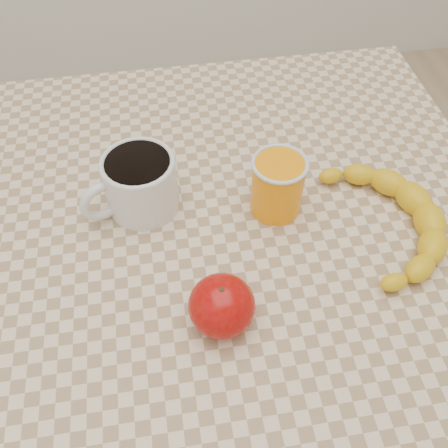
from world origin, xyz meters
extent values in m
plane|color=tan|center=(0.00, 0.00, 0.00)|extent=(3.00, 3.00, 0.00)
cube|color=beige|center=(0.00, 0.00, 0.73)|extent=(0.80, 0.80, 0.04)
cube|color=olive|center=(0.00, 0.00, 0.68)|extent=(0.74, 0.74, 0.06)
cylinder|color=olive|center=(-0.35, 0.35, 0.35)|extent=(0.05, 0.05, 0.71)
cylinder|color=olive|center=(0.35, 0.35, 0.35)|extent=(0.05, 0.05, 0.71)
cylinder|color=silver|center=(-0.10, 0.07, 0.79)|extent=(0.13, 0.13, 0.08)
cylinder|color=black|center=(-0.10, 0.07, 0.83)|extent=(0.08, 0.08, 0.01)
torus|color=silver|center=(-0.10, 0.07, 0.83)|extent=(0.10, 0.10, 0.01)
torus|color=silver|center=(-0.15, 0.05, 0.79)|extent=(0.06, 0.04, 0.06)
cylinder|color=orange|center=(0.08, 0.03, 0.79)|extent=(0.07, 0.07, 0.08)
torus|color=silver|center=(0.08, 0.03, 0.83)|extent=(0.07, 0.07, 0.01)
ellipsoid|color=#8D0406|center=(-0.02, -0.13, 0.79)|extent=(0.10, 0.10, 0.07)
cylinder|color=#382311|center=(-0.02, -0.13, 0.81)|extent=(0.01, 0.01, 0.01)
camera|label=1|loc=(-0.07, -0.41, 1.28)|focal=40.00mm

